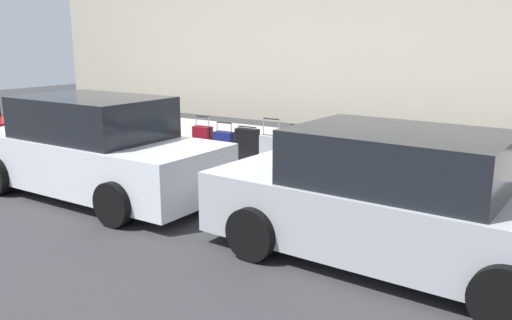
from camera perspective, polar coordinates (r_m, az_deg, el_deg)
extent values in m
plane|color=#333335|center=(9.88, -5.06, -2.01)|extent=(40.00, 40.00, 0.00)
cube|color=#ADA89E|center=(11.88, 2.33, 0.91)|extent=(18.00, 5.00, 0.14)
cube|color=black|center=(8.66, 20.80, -2.00)|extent=(0.50, 0.22, 0.58)
cube|color=black|center=(8.66, 20.80, -2.00)|extent=(0.50, 0.07, 0.59)
cylinder|color=gray|center=(8.57, 22.38, -0.15)|extent=(0.02, 0.02, 0.04)
cylinder|color=gray|center=(8.62, 19.56, 0.16)|extent=(0.02, 0.02, 0.04)
cylinder|color=black|center=(8.59, 20.98, 0.14)|extent=(0.43, 0.05, 0.02)
cylinder|color=black|center=(8.71, 22.09, -3.87)|extent=(0.05, 0.02, 0.04)
cylinder|color=black|center=(8.76, 19.24, -3.54)|extent=(0.05, 0.02, 0.04)
cube|color=navy|center=(8.80, 17.16, -1.65)|extent=(0.39, 0.22, 0.54)
cube|color=black|center=(8.80, 17.16, -1.65)|extent=(0.39, 0.05, 0.55)
cylinder|color=gray|center=(8.67, 18.33, 0.70)|extent=(0.02, 0.02, 0.24)
cylinder|color=gray|center=(8.76, 16.33, 0.96)|extent=(0.02, 0.02, 0.24)
cylinder|color=black|center=(8.69, 17.38, 1.61)|extent=(0.32, 0.03, 0.02)
cylinder|color=black|center=(8.82, 18.08, -3.35)|extent=(0.04, 0.02, 0.04)
cylinder|color=black|center=(8.91, 16.04, -3.05)|extent=(0.04, 0.02, 0.04)
cube|color=maroon|center=(9.02, 14.29, -0.74)|extent=(0.35, 0.19, 0.66)
cube|color=black|center=(9.02, 14.29, -0.74)|extent=(0.35, 0.04, 0.67)
cylinder|color=gray|center=(8.89, 15.32, 1.78)|extent=(0.02, 0.02, 0.18)
cylinder|color=gray|center=(8.97, 13.57, 1.98)|extent=(0.02, 0.02, 0.18)
cylinder|color=black|center=(8.91, 14.48, 2.46)|extent=(0.29, 0.03, 0.02)
cylinder|color=black|center=(9.05, 15.08, -2.74)|extent=(0.04, 0.02, 0.04)
cylinder|color=black|center=(9.14, 13.31, -2.50)|extent=(0.04, 0.02, 0.04)
cube|color=#0F606B|center=(9.11, 10.97, -0.22)|extent=(0.44, 0.24, 0.73)
cube|color=black|center=(9.11, 10.97, -0.22)|extent=(0.45, 0.04, 0.74)
cylinder|color=gray|center=(8.96, 12.21, 2.03)|extent=(0.02, 0.02, 0.04)
cylinder|color=gray|center=(9.10, 9.96, 2.28)|extent=(0.02, 0.02, 0.04)
cylinder|color=black|center=(9.03, 11.08, 2.28)|extent=(0.38, 0.02, 0.02)
cylinder|color=black|center=(9.12, 12.02, -2.45)|extent=(0.04, 0.02, 0.04)
cylinder|color=black|center=(9.26, 9.76, -2.13)|extent=(0.04, 0.02, 0.04)
cube|color=red|center=(9.40, 7.66, -0.40)|extent=(0.49, 0.26, 0.50)
cube|color=black|center=(9.40, 7.66, -0.40)|extent=(0.49, 0.07, 0.51)
cylinder|color=gray|center=(9.27, 8.90, 1.09)|extent=(0.02, 0.02, 0.04)
cylinder|color=gray|center=(9.42, 6.53, 1.35)|extent=(0.02, 0.02, 0.04)
cylinder|color=black|center=(9.34, 7.71, 1.34)|extent=(0.42, 0.04, 0.02)
cylinder|color=black|center=(9.38, 8.82, -1.91)|extent=(0.04, 0.02, 0.04)
cylinder|color=black|center=(9.53, 6.43, -1.59)|extent=(0.04, 0.02, 0.04)
cube|color=#59601E|center=(9.70, 4.64, 0.59)|extent=(0.45, 0.19, 0.66)
cube|color=black|center=(9.70, 4.64, 0.59)|extent=(0.46, 0.04, 0.68)
cylinder|color=gray|center=(9.53, 5.72, 3.03)|extent=(0.02, 0.02, 0.21)
cylinder|color=gray|center=(9.71, 3.67, 3.24)|extent=(0.02, 0.02, 0.21)
cylinder|color=black|center=(9.60, 4.70, 3.76)|extent=(0.39, 0.03, 0.02)
cylinder|color=black|center=(9.69, 5.65, -1.34)|extent=(0.04, 0.02, 0.04)
cylinder|color=black|center=(9.86, 3.58, -1.04)|extent=(0.04, 0.02, 0.04)
cube|color=#9EA0A8|center=(9.92, 1.63, 0.83)|extent=(0.39, 0.23, 0.64)
cube|color=black|center=(9.92, 1.63, 0.83)|extent=(0.40, 0.05, 0.66)
cylinder|color=gray|center=(9.75, 2.48, 3.48)|extent=(0.02, 0.02, 0.31)
cylinder|color=gray|center=(9.91, 0.82, 3.64)|extent=(0.02, 0.02, 0.31)
cylinder|color=black|center=(9.80, 1.65, 4.46)|extent=(0.33, 0.03, 0.02)
cylinder|color=black|center=(9.90, 2.46, -0.97)|extent=(0.04, 0.02, 0.04)
cylinder|color=black|center=(10.07, 0.78, -0.73)|extent=(0.04, 0.02, 0.04)
cube|color=black|center=(10.23, -0.94, 1.41)|extent=(0.46, 0.21, 0.71)
cube|color=black|center=(10.23, -0.94, 1.41)|extent=(0.46, 0.05, 0.73)
cylinder|color=gray|center=(10.06, 0.00, 3.40)|extent=(0.02, 0.02, 0.04)
cylinder|color=gray|center=(10.27, -1.88, 3.59)|extent=(0.02, 0.02, 0.04)
cylinder|color=black|center=(10.16, -0.95, 3.60)|extent=(0.39, 0.03, 0.02)
cylinder|color=black|center=(10.20, 0.02, -0.55)|extent=(0.04, 0.02, 0.04)
cylinder|color=black|center=(10.41, -1.87, -0.28)|extent=(0.04, 0.02, 0.04)
cube|color=navy|center=(10.58, -3.43, 1.45)|extent=(0.41, 0.21, 0.60)
cube|color=black|center=(10.58, -3.43, 1.45)|extent=(0.41, 0.05, 0.61)
cylinder|color=gray|center=(10.41, -2.68, 3.47)|extent=(0.02, 0.02, 0.18)
cylinder|color=gray|center=(10.60, -4.23, 3.61)|extent=(0.02, 0.02, 0.18)
cylinder|color=black|center=(10.49, -3.47, 4.04)|extent=(0.34, 0.04, 0.02)
cylinder|color=black|center=(10.54, -2.62, -0.12)|extent=(0.04, 0.02, 0.04)
cylinder|color=black|center=(10.73, -4.19, 0.09)|extent=(0.04, 0.02, 0.04)
cube|color=maroon|center=(10.87, -5.76, 1.89)|extent=(0.38, 0.23, 0.66)
cube|color=black|center=(10.87, -5.76, 1.89)|extent=(0.38, 0.06, 0.68)
cylinder|color=gray|center=(10.70, -5.13, 4.10)|extent=(0.02, 0.02, 0.20)
cylinder|color=gray|center=(10.88, -6.49, 4.22)|extent=(0.02, 0.02, 0.20)
cylinder|color=black|center=(10.78, -5.83, 4.70)|extent=(0.32, 0.04, 0.02)
cylinder|color=black|center=(10.84, -5.03, 0.20)|extent=(0.04, 0.02, 0.04)
cylinder|color=black|center=(11.02, -6.41, 0.39)|extent=(0.04, 0.02, 0.04)
cylinder|color=#99999E|center=(11.42, -9.22, 2.07)|extent=(0.20, 0.20, 0.57)
sphere|color=#99999E|center=(11.36, -9.28, 3.72)|extent=(0.21, 0.21, 0.21)
cylinder|color=#99999E|center=(11.51, -9.78, 2.28)|extent=(0.09, 0.10, 0.09)
cylinder|color=#99999E|center=(11.31, -8.66, 2.14)|extent=(0.09, 0.10, 0.09)
cylinder|color=brown|center=(11.71, -11.95, 2.65)|extent=(0.15, 0.15, 0.74)
cube|color=#B2B5BA|center=(6.26, 14.75, -5.95)|extent=(4.50, 1.97, 0.76)
cube|color=black|center=(6.08, 15.12, 0.23)|extent=(2.38, 1.72, 0.62)
cylinder|color=black|center=(6.21, -0.39, -7.94)|extent=(0.65, 0.25, 0.64)
cylinder|color=black|center=(7.63, 7.47, -4.06)|extent=(0.65, 0.25, 0.64)
cylinder|color=black|center=(5.23, 25.38, -13.44)|extent=(0.65, 0.25, 0.64)
cube|color=silver|center=(9.06, -16.96, -0.13)|extent=(4.56, 1.77, 0.80)
cube|color=black|center=(8.94, -17.26, 4.44)|extent=(2.38, 1.61, 0.66)
cylinder|color=black|center=(10.73, -18.13, 0.34)|extent=(0.64, 0.23, 0.64)
cylinder|color=black|center=(7.54, -15.03, -4.61)|extent=(0.64, 0.23, 0.64)
cylinder|color=black|center=(8.74, -6.49, -1.85)|extent=(0.64, 0.23, 0.64)
cylinder|color=black|center=(12.67, -24.61, 1.65)|extent=(0.65, 0.25, 0.64)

